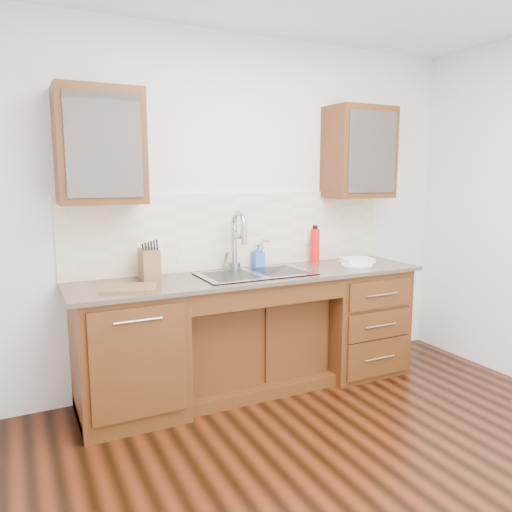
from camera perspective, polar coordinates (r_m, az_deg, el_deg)
name	(u,v)px	position (r m, az deg, el deg)	size (l,w,h in m)	color
ground	(374,501)	(2.98, 13.33, -25.59)	(4.00, 3.50, 0.10)	#401809
wall_back	(234,212)	(4.00, -2.54, 5.07)	(4.00, 0.10, 2.70)	silver
base_cabinet_left	(129,353)	(3.57, -14.36, -10.72)	(0.70, 0.62, 0.88)	#593014
base_cabinet_center	(249,342)	(3.96, -0.84, -9.77)	(1.20, 0.44, 0.70)	#593014
base_cabinet_right	(354,318)	(4.34, 11.17, -7.00)	(0.70, 0.62, 0.88)	#593014
countertop	(255,276)	(3.73, -0.17, -2.30)	(2.70, 0.65, 0.03)	#84705B
backsplash	(237,231)	(3.96, -2.17, 2.92)	(2.70, 0.02, 0.59)	beige
sink	(255,286)	(3.73, -0.07, -3.39)	(0.84, 0.46, 0.19)	#9E9EA5
faucet	(234,245)	(3.85, -2.51, 1.32)	(0.04, 0.04, 0.40)	#999993
filter_tap	(262,252)	(3.98, 0.73, 0.42)	(0.02, 0.02, 0.24)	#999993
upper_cabinet_left	(100,146)	(3.49, -17.42, 11.86)	(0.55, 0.34, 0.75)	#593014
upper_cabinet_right	(359,153)	(4.35, 11.67, 11.48)	(0.55, 0.34, 0.75)	#593014
outlet_left	(157,247)	(3.74, -11.20, 1.07)	(0.08, 0.01, 0.12)	white
outlet_right	(308,237)	(4.26, 5.91, 2.17)	(0.08, 0.01, 0.12)	white
soap_bottle	(258,256)	(3.99, 0.24, 0.03)	(0.08, 0.09, 0.18)	blue
water_bottle	(315,246)	(4.23, 6.75, 1.18)	(0.08, 0.08, 0.29)	red
plate	(357,264)	(4.16, 11.44, -0.96)	(0.26, 0.26, 0.01)	white
dish_towel	(357,260)	(4.21, 11.47, -0.47)	(0.25, 0.18, 0.04)	white
knife_block	(149,264)	(3.58, -12.11, -0.95)	(0.12, 0.20, 0.22)	brown
cutting_board	(129,288)	(3.34, -14.36, -3.55)	(0.35, 0.25, 0.02)	brown
cup_left_a	(91,154)	(3.47, -18.39, 11.02)	(0.13, 0.13, 0.10)	silver
cup_left_b	(115,156)	(3.50, -15.85, 10.98)	(0.09, 0.09, 0.09)	white
cup_right_a	(353,159)	(4.31, 10.98, 10.83)	(0.12, 0.12, 0.10)	white
cup_right_b	(368,159)	(4.41, 12.70, 10.73)	(0.10, 0.10, 0.10)	white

